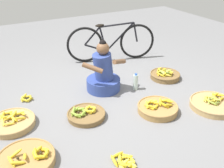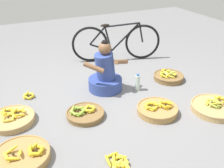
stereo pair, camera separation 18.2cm
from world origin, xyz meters
The scene contains 12 objects.
ground_plane centered at (0.00, 0.00, 0.00)m, with size 10.00×10.00×0.00m, color slate.
vendor_woman_front centered at (0.12, 0.30, 0.26)m, with size 0.74×0.52×0.80m.
bicycle_leaning centered at (0.79, 1.31, 0.36)m, with size 1.64×0.53×0.73m.
banana_basket_mid_right centered at (-1.30, -0.76, 0.06)m, with size 0.60×0.60×0.17m.
banana_basket_front_center centered at (1.22, -0.89, 0.05)m, with size 0.63×0.63×0.16m.
banana_basket_front_left centered at (-0.43, -0.28, 0.05)m, with size 0.50×0.50×0.15m.
banana_basket_front_right centered at (1.21, 0.16, 0.06)m, with size 0.50×0.50×0.17m.
banana_basket_back_left centered at (-1.31, 0.00, 0.05)m, with size 0.58×0.58×0.15m.
banana_basket_near_bicycle centered at (0.48, -0.61, 0.06)m, with size 0.55×0.55×0.17m.
loose_bananas_mid_left centered at (-0.41, -1.26, 0.03)m, with size 0.24×0.34×0.10m.
loose_bananas_back_center centered at (-1.02, 0.54, 0.03)m, with size 0.20×0.20×0.09m.
water_bottle centered at (0.55, 0.06, 0.13)m, with size 0.07×0.07×0.27m.
Camera 1 is at (-1.48, -2.96, 1.99)m, focal length 42.28 mm.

